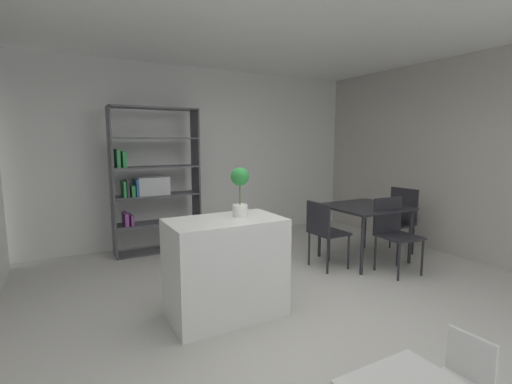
{
  "coord_description": "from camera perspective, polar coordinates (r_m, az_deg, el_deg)",
  "views": [
    {
      "loc": [
        -1.86,
        -2.76,
        1.64
      ],
      "look_at": [
        0.26,
        1.09,
        1.02
      ],
      "focal_mm": 25.53,
      "sensor_mm": 36.0,
      "label": 1
    }
  ],
  "objects": [
    {
      "name": "dining_chair_near",
      "position": [
        4.91,
        20.73,
        -5.31
      ],
      "size": [
        0.48,
        0.48,
        0.93
      ],
      "rotation": [
        0.0,
        0.0,
        -0.07
      ],
      "color": "#232328",
      "rests_on": "ground_plane"
    },
    {
      "name": "potted_plant_on_island",
      "position": [
        3.44,
        -2.54,
        0.77
      ],
      "size": [
        0.17,
        0.17,
        0.47
      ],
      "color": "white",
      "rests_on": "kitchen_island"
    },
    {
      "name": "back_partition",
      "position": [
        6.05,
        -11.02,
        5.63
      ],
      "size": [
        6.34,
        0.06,
        2.81
      ],
      "primitive_type": "cube",
      "color": "silver",
      "rests_on": "ground_plane"
    },
    {
      "name": "dining_chair_window_side",
      "position": [
        5.76,
        21.57,
        -3.42
      ],
      "size": [
        0.45,
        0.47,
        0.95
      ],
      "rotation": [
        0.0,
        0.0,
        -1.49
      ],
      "color": "#232328",
      "rests_on": "ground_plane"
    },
    {
      "name": "ground_plane",
      "position": [
        3.71,
        4.81,
        -18.27
      ],
      "size": [
        8.7,
        8.7,
        0.0
      ],
      "primitive_type": "plane",
      "color": "beige"
    },
    {
      "name": "right_partition_gray",
      "position": [
        5.72,
        32.27,
        4.42
      ],
      "size": [
        0.06,
        6.04,
        2.81
      ],
      "primitive_type": "cube",
      "color": "#B2ADA3",
      "rests_on": "ground_plane"
    },
    {
      "name": "dining_table",
      "position": [
        5.2,
        16.65,
        -2.92
      ],
      "size": [
        1.0,
        0.94,
        0.76
      ],
      "color": "#232328",
      "rests_on": "ground_plane"
    },
    {
      "name": "kitchen_island",
      "position": [
        3.49,
        -4.79,
        -11.71
      ],
      "size": [
        1.05,
        0.63,
        0.93
      ],
      "primitive_type": "cube",
      "color": "white",
      "rests_on": "ground_plane"
    },
    {
      "name": "child_chair_right",
      "position": [
        2.51,
        29.47,
        -24.55
      ],
      "size": [
        0.28,
        0.28,
        0.59
      ],
      "rotation": [
        0.0,
        0.0,
        -1.53
      ],
      "color": "silver",
      "rests_on": "ground_plane"
    },
    {
      "name": "open_bookshelf",
      "position": [
        5.53,
        -16.11,
        1.4
      ],
      "size": [
        1.25,
        0.36,
        2.12
      ],
      "color": "#4C4C51",
      "rests_on": "ground_plane"
    },
    {
      "name": "dining_chair_island_side",
      "position": [
        4.76,
        10.58,
        -5.62
      ],
      "size": [
        0.42,
        0.44,
        0.87
      ],
      "rotation": [
        0.0,
        0.0,
        1.59
      ],
      "color": "#232328",
      "rests_on": "ground_plane"
    }
  ]
}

